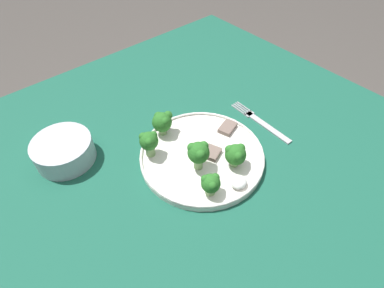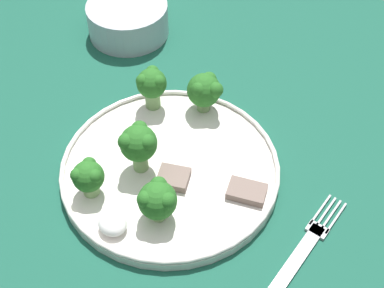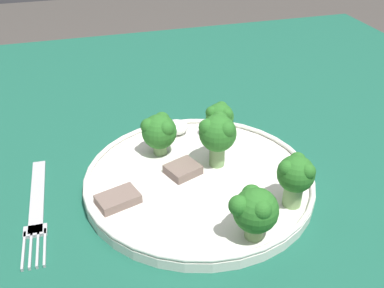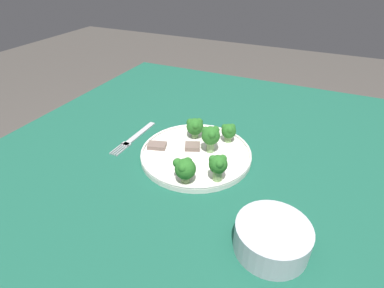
{
  "view_description": "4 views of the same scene",
  "coord_description": "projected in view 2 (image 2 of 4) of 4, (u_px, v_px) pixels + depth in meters",
  "views": [
    {
      "loc": [
        -0.27,
        -0.27,
        1.28
      ],
      "look_at": [
        0.0,
        0.04,
        0.83
      ],
      "focal_mm": 28.0,
      "sensor_mm": 36.0,
      "label": 1
    },
    {
      "loc": [
        0.28,
        -0.29,
        1.3
      ],
      "look_at": [
        0.05,
        0.05,
        0.83
      ],
      "focal_mm": 50.0,
      "sensor_mm": 36.0,
      "label": 2
    },
    {
      "loc": [
        0.15,
        0.44,
        1.1
      ],
      "look_at": [
        0.03,
        0.02,
        0.82
      ],
      "focal_mm": 42.0,
      "sensor_mm": 36.0,
      "label": 3
    },
    {
      "loc": [
        -0.22,
        0.58,
        1.2
      ],
      "look_at": [
        0.03,
        0.05,
        0.82
      ],
      "focal_mm": 28.0,
      "sensor_mm": 36.0,
      "label": 4
    }
  ],
  "objects": [
    {
      "name": "table",
      "position": [
        145.0,
        229.0,
        0.73
      ],
      "size": [
        1.08,
        1.09,
        0.78
      ],
      "color": "#195642",
      "rests_on": "ground_plane"
    },
    {
      "name": "dinner_plate",
      "position": [
        170.0,
        169.0,
        0.66
      ],
      "size": [
        0.27,
        0.27,
        0.02
      ],
      "color": "white",
      "rests_on": "table"
    },
    {
      "name": "fork",
      "position": [
        299.0,
        256.0,
        0.59
      ],
      "size": [
        0.03,
        0.19,
        0.0
      ],
      "color": "#B2B2B7",
      "rests_on": "table"
    },
    {
      "name": "cream_bowl",
      "position": [
        128.0,
        20.0,
        0.83
      ],
      "size": [
        0.13,
        0.13,
        0.05
      ],
      "color": "#B7BCC6",
      "rests_on": "table"
    },
    {
      "name": "broccoli_floret_near_rim_left",
      "position": [
        138.0,
        144.0,
        0.62
      ],
      "size": [
        0.05,
        0.04,
        0.07
      ],
      "color": "#7FA866",
      "rests_on": "dinner_plate"
    },
    {
      "name": "broccoli_floret_center_left",
      "position": [
        88.0,
        176.0,
        0.61
      ],
      "size": [
        0.04,
        0.04,
        0.05
      ],
      "color": "#7FA866",
      "rests_on": "dinner_plate"
    },
    {
      "name": "broccoli_floret_back_left",
      "position": [
        207.0,
        91.0,
        0.7
      ],
      "size": [
        0.05,
        0.04,
        0.06
      ],
      "color": "#7FA866",
      "rests_on": "dinner_plate"
    },
    {
      "name": "broccoli_floret_front_left",
      "position": [
        157.0,
        200.0,
        0.58
      ],
      "size": [
        0.05,
        0.04,
        0.05
      ],
      "color": "#7FA866",
      "rests_on": "dinner_plate"
    },
    {
      "name": "broccoli_floret_center_back",
      "position": [
        152.0,
        84.0,
        0.7
      ],
      "size": [
        0.04,
        0.04,
        0.06
      ],
      "color": "#7FA866",
      "rests_on": "dinner_plate"
    },
    {
      "name": "meat_slice_front_slice",
      "position": [
        173.0,
        178.0,
        0.64
      ],
      "size": [
        0.05,
        0.04,
        0.01
      ],
      "color": "#756056",
      "rests_on": "dinner_plate"
    },
    {
      "name": "meat_slice_middle_slice",
      "position": [
        247.0,
        191.0,
        0.62
      ],
      "size": [
        0.05,
        0.04,
        0.01
      ],
      "color": "#756056",
      "rests_on": "dinner_plate"
    },
    {
      "name": "sauce_dollop",
      "position": [
        113.0,
        224.0,
        0.59
      ],
      "size": [
        0.03,
        0.03,
        0.02
      ],
      "color": "white",
      "rests_on": "dinner_plate"
    }
  ]
}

